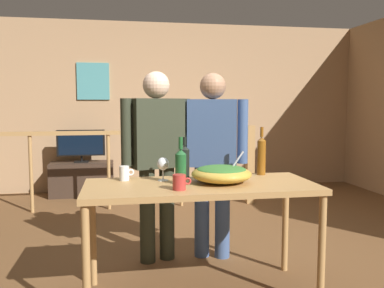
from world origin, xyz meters
name	(u,v)px	position (x,y,z in m)	size (l,w,h in m)	color
ground_plane	(216,261)	(0.00, 0.00, 0.00)	(8.16, 8.16, 0.00)	brown
back_wall	(170,107)	(0.00, 3.14, 1.30)	(6.14, 0.10, 2.59)	tan
framed_picture	(93,81)	(-1.18, 3.08, 1.68)	(0.48, 0.03, 0.55)	teal
stair_railing	(155,154)	(-0.35, 1.92, 0.70)	(3.84, 0.10, 1.06)	#B2844C
tv_console	(82,179)	(-1.35, 2.79, 0.25)	(0.90, 0.40, 0.49)	#38281E
flat_screen_tv	(81,143)	(-1.35, 2.76, 0.77)	(0.68, 0.12, 0.48)	black
serving_table	(201,195)	(-0.25, -0.58, 0.72)	(1.58, 0.68, 0.80)	#B2844C
salad_bowl	(221,173)	(-0.10, -0.56, 0.86)	(0.42, 0.42, 0.22)	gold
wine_glass	(163,165)	(-0.49, -0.43, 0.91)	(0.08, 0.08, 0.17)	silver
wine_bottle_green	(181,166)	(-0.39, -0.57, 0.92)	(0.08, 0.08, 0.32)	#1E5628
wine_bottle_dark	(185,161)	(-0.32, -0.34, 0.92)	(0.07, 0.07, 0.30)	black
wine_bottle_amber	(261,155)	(0.28, -0.31, 0.95)	(0.07, 0.07, 0.37)	brown
mug_white	(125,173)	(-0.76, -0.37, 0.85)	(0.11, 0.07, 0.10)	white
mug_red	(180,182)	(-0.42, -0.76, 0.84)	(0.12, 0.08, 0.10)	#B7332D
person_standing_left	(157,150)	(-0.49, 0.11, 0.96)	(0.59, 0.34, 1.61)	#2D3323
person_standing_right	(212,150)	(-0.01, 0.11, 0.95)	(0.58, 0.33, 1.60)	#3D5684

